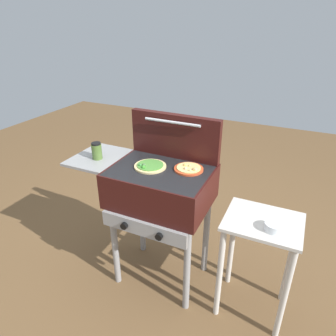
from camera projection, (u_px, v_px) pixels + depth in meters
The scene contains 8 objects.
ground_plane at pixel (162, 274), 2.31m from camera, with size 8.00×8.00×0.00m, color brown.
grill at pixel (159, 189), 1.98m from camera, with size 0.96×0.53×0.90m.
grill_lid_open at pixel (175, 136), 2.02m from camera, with size 0.63×0.08×0.30m.
pizza_veggie at pixel (150, 166), 1.93m from camera, with size 0.21×0.21×0.03m.
pizza_cheese at pixel (189, 169), 1.90m from camera, with size 0.19×0.19×0.03m.
sauce_jar at pixel (97, 151), 2.03m from camera, with size 0.07×0.07×0.11m.
prep_table at pixel (259, 247), 1.83m from camera, with size 0.44×0.36×0.71m.
topping_bowl_near at pixel (274, 227), 1.66m from camera, with size 0.11×0.11×0.04m.
Camera 1 is at (0.76, -1.53, 1.76)m, focal length 32.35 mm.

